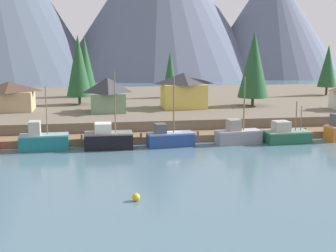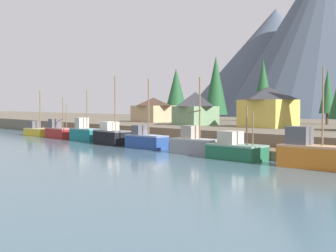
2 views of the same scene
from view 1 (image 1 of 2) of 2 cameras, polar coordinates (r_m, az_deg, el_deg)
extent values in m
cube|color=#476675|center=(82.71, -2.00, 0.39)|extent=(400.00, 400.00, 1.00)
cube|color=brown|center=(65.01, -0.02, -1.39)|extent=(80.00, 4.00, 1.00)
cylinder|color=brown|center=(63.17, -17.97, -1.95)|extent=(0.36, 0.36, 1.60)
cylinder|color=brown|center=(62.42, -10.70, -1.77)|extent=(0.36, 0.36, 1.60)
cylinder|color=brown|center=(62.69, -3.37, -1.56)|extent=(0.36, 0.36, 1.60)
cylinder|color=brown|center=(63.97, 3.78, -1.33)|extent=(0.36, 0.36, 1.60)
cylinder|color=brown|center=(66.20, 10.54, -1.09)|extent=(0.36, 0.36, 1.60)
cylinder|color=brown|center=(69.29, 16.79, -0.85)|extent=(0.36, 0.36, 1.60)
cube|color=#665B4C|center=(94.24, -2.93, 2.66)|extent=(400.00, 56.00, 2.50)
cone|color=slate|center=(211.02, 12.77, 12.76)|extent=(62.28, 62.28, 48.13)
cube|color=#196B70|center=(61.13, -15.22, -2.07)|extent=(6.26, 2.62, 1.89)
cube|color=#679496|center=(60.92, -15.26, -1.11)|extent=(6.26, 2.62, 0.20)
cube|color=#B2AD9E|center=(60.84, -16.34, -0.24)|extent=(1.47, 1.93, 1.76)
cylinder|color=brown|center=(60.36, -14.97, 1.91)|extent=(0.13, 0.13, 6.24)
cube|color=black|center=(60.49, -7.43, -1.89)|extent=(6.34, 3.16, 1.95)
cube|color=slate|center=(60.28, -7.45, -0.89)|extent=(6.34, 3.16, 0.20)
cube|color=silver|center=(60.15, -8.11, -0.22)|extent=(2.22, 2.16, 1.26)
cylinder|color=brown|center=(59.64, -6.67, 3.00)|extent=(0.16, 0.16, 8.00)
cube|color=navy|center=(61.42, 0.32, -1.76)|extent=(6.45, 2.97, 1.65)
cube|color=#6C7DA2|center=(61.24, 0.32, -0.92)|extent=(6.45, 2.97, 0.20)
cube|color=#4C4C51|center=(60.76, -0.97, -0.30)|extent=(1.59, 1.87, 1.28)
cylinder|color=brown|center=(60.73, 0.73, 2.71)|extent=(0.18, 0.18, 7.59)
cube|color=gray|center=(63.66, 8.78, -1.45)|extent=(6.47, 2.95, 1.67)
cube|color=#9F9FA2|center=(63.48, 8.80, -0.62)|extent=(6.47, 2.95, 0.20)
cube|color=gray|center=(63.03, 8.23, 0.13)|extent=(1.83, 1.84, 1.55)
cylinder|color=brown|center=(63.21, 9.51, 2.77)|extent=(0.19, 0.19, 7.32)
cylinder|color=brown|center=(62.93, 8.85, 2.36)|extent=(1.98, 0.37, 0.49)
cube|color=#1E5B3D|center=(65.82, 14.59, -1.37)|extent=(6.42, 3.51, 1.46)
cube|color=gray|center=(65.67, 14.62, -0.66)|extent=(6.42, 3.51, 0.20)
cube|color=#B2AD9E|center=(65.15, 13.98, 0.00)|extent=(2.23, 2.17, 1.39)
cylinder|color=brown|center=(65.93, 15.74, 1.23)|extent=(0.15, 0.15, 4.10)
cylinder|color=brown|center=(66.35, 16.32, 0.96)|extent=(0.13, 0.13, 3.42)
cube|color=#6B8E66|center=(76.45, -7.52, 2.99)|extent=(5.58, 6.00, 3.20)
pyramid|color=#2D2D33|center=(76.16, -7.57, 5.11)|extent=(5.86, 6.30, 2.46)
cube|color=gold|center=(80.43, 1.95, 3.79)|extent=(7.37, 6.03, 4.22)
pyramid|color=#2D2D33|center=(80.15, 1.96, 5.99)|extent=(7.74, 6.33, 1.98)
cube|color=tan|center=(81.27, -19.14, 2.98)|extent=(7.57, 5.97, 3.31)
pyramid|color=#422D23|center=(81.03, -19.24, 4.70)|extent=(7.95, 6.27, 1.60)
cylinder|color=#4C3823|center=(86.60, -10.99, 3.18)|extent=(0.50, 0.50, 1.57)
cone|color=#1E4C28|center=(86.08, -11.14, 7.44)|extent=(4.61, 4.61, 11.30)
cylinder|color=#4C3823|center=(99.85, -10.27, 4.15)|extent=(0.50, 0.50, 1.73)
cone|color=#1E4C28|center=(99.40, -10.38, 7.85)|extent=(4.65, 4.65, 11.16)
cylinder|color=#4C3823|center=(96.52, 0.26, 4.18)|extent=(0.50, 0.50, 1.96)
cone|color=#1E4C28|center=(96.14, 0.26, 7.05)|extent=(2.86, 2.86, 7.71)
cylinder|color=#4C3823|center=(84.67, 10.53, 3.04)|extent=(0.50, 0.50, 1.55)
cone|color=#1E4C28|center=(84.12, 10.68, 7.57)|extent=(5.60, 5.60, 11.86)
cylinder|color=#4C3823|center=(106.88, 19.19, 4.17)|extent=(0.50, 0.50, 1.85)
cone|color=#1E4C28|center=(106.51, 19.37, 7.12)|extent=(4.14, 4.14, 9.18)
sphere|color=gold|center=(40.40, -4.02, -8.87)|extent=(0.70, 0.70, 0.70)
camera|label=2|loc=(63.66, 60.54, -1.93)|focal=49.45mm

